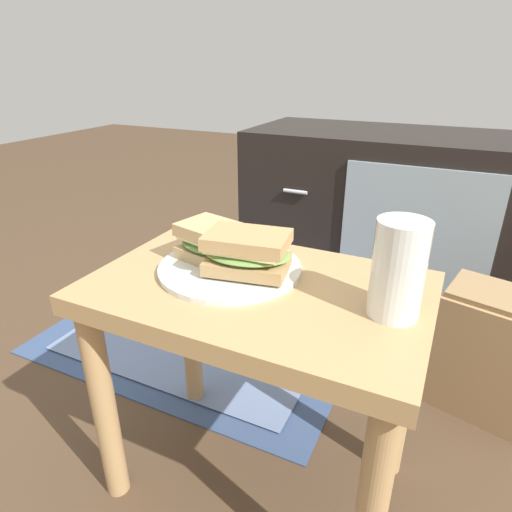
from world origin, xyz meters
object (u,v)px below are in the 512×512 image
(plate, at_px, (230,268))
(paper_bag, at_px, (488,354))
(sandwich_back, at_px, (247,252))
(tv_cabinet, at_px, (387,216))
(sandwich_front, at_px, (213,242))
(beer_glass, at_px, (398,271))

(plate, xyz_separation_m, paper_bag, (0.47, 0.40, -0.31))
(sandwich_back, bearing_deg, plate, 164.73)
(sandwich_back, bearing_deg, paper_bag, 43.62)
(tv_cabinet, xyz_separation_m, plate, (-0.13, -0.92, 0.17))
(sandwich_front, height_order, paper_bag, sandwich_front)
(sandwich_back, height_order, paper_bag, sandwich_back)
(tv_cabinet, relative_size, sandwich_back, 5.92)
(sandwich_front, distance_m, sandwich_back, 0.08)
(sandwich_front, relative_size, sandwich_back, 0.88)
(sandwich_front, bearing_deg, beer_glass, -5.57)
(paper_bag, bearing_deg, beer_glass, -114.07)
(beer_glass, distance_m, paper_bag, 0.59)
(sandwich_back, height_order, beer_glass, beer_glass)
(sandwich_back, distance_m, paper_bag, 0.69)
(sandwich_back, bearing_deg, tv_cabinet, 84.76)
(sandwich_front, xyz_separation_m, paper_bag, (0.51, 0.39, -0.34))
(tv_cabinet, bearing_deg, sandwich_front, -100.33)
(tv_cabinet, height_order, beer_glass, beer_glass)
(tv_cabinet, relative_size, paper_bag, 2.91)
(tv_cabinet, distance_m, sandwich_front, 0.95)
(sandwich_front, distance_m, paper_bag, 0.73)
(plate, distance_m, paper_bag, 0.69)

